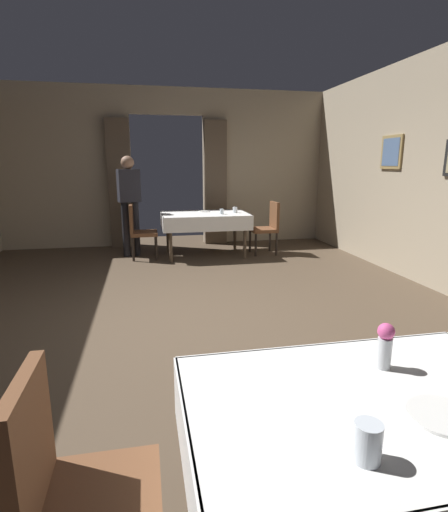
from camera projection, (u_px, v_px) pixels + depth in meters
The scene contains 14 objects.
ground at pixel (197, 321), 4.11m from camera, with size 10.08×10.08×0.00m, color #4C3D2D.
wall_back at pixel (168, 168), 7.76m from camera, with size 6.40×0.27×3.00m.
dining_table_near at pixel (372, 422), 1.48m from camera, with size 1.40×0.94×0.75m.
dining_table_mid at pixel (205, 218), 6.92m from camera, with size 1.49×1.00×0.75m.
chair_near_left at pixel (71, 486), 1.36m from camera, with size 0.45×0.44×0.93m.
chair_mid_right at pixel (268, 225), 7.10m from camera, with size 0.44×0.44×0.93m.
chair_mid_left at pixel (139, 229), 6.72m from camera, with size 0.44×0.44×0.93m.
flower_vase_near at pixel (385, 344), 1.65m from camera, with size 0.07×0.07×0.20m.
plate_near_b at pixel (443, 416), 1.35m from camera, with size 0.24×0.24×0.01m, color white.
glass_near_c at pixel (368, 442), 1.14m from camera, with size 0.08×0.08×0.12m, color silver.
glass_mid_a at pixel (222, 211), 6.76m from camera, with size 0.07×0.07×0.09m, color silver.
glass_mid_b at pixel (235, 210), 6.96m from camera, with size 0.08×0.08×0.10m, color silver.
plate_mid_c at pixel (204, 211), 7.13m from camera, with size 0.20×0.20×0.01m, color white.
person_waiter_by_doorway at pixel (129, 198), 6.80m from camera, with size 0.40×0.30×1.72m.
Camera 1 is at (-0.47, -3.83, 1.59)m, focal length 27.86 mm.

